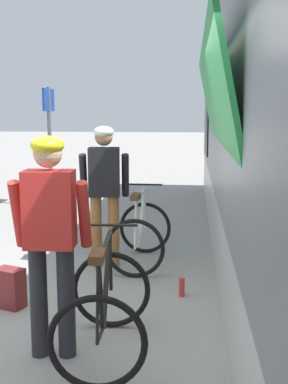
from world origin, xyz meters
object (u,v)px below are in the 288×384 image
cyclist_far_in_dark (104,184)px  water_bottle_near_the_bikes (182,287)px  bicycle_near_black (105,308)px  bicycle_far_white (140,234)px  cyclist_near_in_red (50,228)px  platform_sign_post (49,127)px  backpack_on_platform (10,288)px

cyclist_far_in_dark → water_bottle_near_the_bikes: cyclist_far_in_dark is taller
bicycle_near_black → bicycle_far_white: (0.03, 2.36, 0.00)m
cyclist_near_in_red → water_bottle_near_the_bikes: bearing=53.6°
bicycle_near_black → platform_sign_post: (-2.16, 5.93, 1.22)m
cyclist_near_in_red → water_bottle_near_the_bikes: cyclist_near_in_red is taller
backpack_on_platform → water_bottle_near_the_bikes: (1.70, 0.46, -0.10)m
cyclist_far_in_dark → cyclist_near_in_red: bearing=-90.3°
bicycle_near_black → bicycle_far_white: bearing=89.2°
cyclist_near_in_red → bicycle_far_white: cyclist_near_in_red is taller
bicycle_near_black → backpack_on_platform: (-1.12, 0.87, -0.20)m
bicycle_far_white → bicycle_near_black: bearing=-90.8°
bicycle_near_black → backpack_on_platform: size_ratio=2.79×
platform_sign_post → bicycle_near_black: bearing=-70.0°
platform_sign_post → backpack_on_platform: bearing=-78.3°
cyclist_near_in_red → cyclist_far_in_dark: 2.30m
backpack_on_platform → cyclist_near_in_red: bearing=-31.5°
cyclist_near_in_red → platform_sign_post: size_ratio=0.73×
cyclist_far_in_dark → platform_sign_post: (-1.76, 3.66, 0.57)m
water_bottle_near_the_bikes → platform_sign_post: 5.57m
backpack_on_platform → platform_sign_post: size_ratio=0.17×
cyclist_near_in_red → bicycle_near_black: cyclist_near_in_red is taller
water_bottle_near_the_bikes → platform_sign_post: platform_sign_post is taller
cyclist_near_in_red → bicycle_near_black: size_ratio=1.58×
water_bottle_near_the_bikes → platform_sign_post: size_ratio=0.08×
backpack_on_platform → bicycle_far_white: bearing=72.9°
bicycle_far_white → platform_sign_post: (-2.19, 3.57, 1.22)m
cyclist_far_in_dark → bicycle_near_black: bearing=-79.9°
cyclist_far_in_dark → backpack_on_platform: 1.79m
bicycle_far_white → platform_sign_post: size_ratio=0.45×
cyclist_near_in_red → bicycle_far_white: 2.52m
cyclist_far_in_dark → bicycle_far_white: (0.44, 0.09, -0.65)m
bicycle_near_black → platform_sign_post: 6.43m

